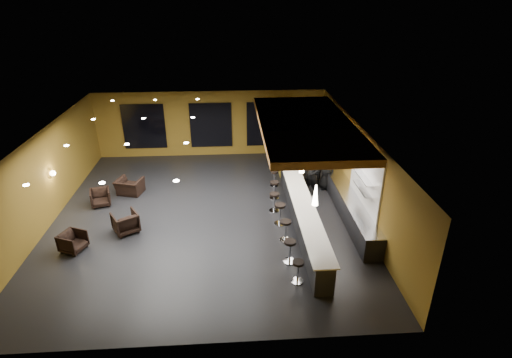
{
  "coord_description": "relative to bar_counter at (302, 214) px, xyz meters",
  "views": [
    {
      "loc": [
        1.03,
        -13.99,
        8.23
      ],
      "look_at": [
        2.0,
        0.5,
        1.3
      ],
      "focal_mm": 28.0,
      "sensor_mm": 36.0,
      "label": 1
    }
  ],
  "objects": [
    {
      "name": "pendant_2",
      "position": [
        0.0,
        3.0,
        1.85
      ],
      "size": [
        0.2,
        0.2,
        0.7
      ],
      "primitive_type": "cone",
      "color": "white",
      "rests_on": "wood_soffit"
    },
    {
      "name": "wall_left",
      "position": [
        -9.7,
        1.0,
        1.25
      ],
      "size": [
        0.1,
        13.0,
        3.5
      ],
      "primitive_type": "cube",
      "color": "brown",
      "rests_on": "floor"
    },
    {
      "name": "bar_counter",
      "position": [
        0.0,
        0.0,
        0.0
      ],
      "size": [
        0.6,
        8.0,
        1.0
      ],
      "primitive_type": "cube",
      "color": "black",
      "rests_on": "floor"
    },
    {
      "name": "wall_right",
      "position": [
        2.4,
        1.0,
        1.25
      ],
      "size": [
        0.1,
        13.0,
        3.5
      ],
      "primitive_type": "cube",
      "color": "brown",
      "rests_on": "floor"
    },
    {
      "name": "tile_backsplash",
      "position": [
        2.31,
        0.0,
        1.5
      ],
      "size": [
        0.06,
        3.2,
        2.4
      ],
      "primitive_type": "cube",
      "color": "white",
      "rests_on": "wall_right"
    },
    {
      "name": "window_center",
      "position": [
        -3.65,
        7.44,
        1.2
      ],
      "size": [
        2.2,
        0.06,
        2.4
      ],
      "primitive_type": "cube",
      "color": "black",
      "rests_on": "wall_back"
    },
    {
      "name": "bar_stool_0",
      "position": [
        -0.68,
        -3.27,
        -0.01
      ],
      "size": [
        0.39,
        0.39,
        0.76
      ],
      "rotation": [
        0.0,
        0.0,
        -0.22
      ],
      "color": "silver",
      "rests_on": "floor"
    },
    {
      "name": "prep_counter",
      "position": [
        2.0,
        0.5,
        -0.07
      ],
      "size": [
        0.7,
        6.0,
        0.86
      ],
      "primitive_type": "cube",
      "color": "black",
      "rests_on": "floor"
    },
    {
      "name": "armchair_b",
      "position": [
        -6.62,
        -0.02,
        -0.1
      ],
      "size": [
        1.17,
        1.18,
        0.79
      ],
      "primitive_type": "imported",
      "rotation": [
        0.0,
        0.0,
        3.69
      ],
      "color": "black",
      "rests_on": "floor"
    },
    {
      "name": "column",
      "position": [
        0.0,
        4.6,
        1.25
      ],
      "size": [
        0.6,
        0.6,
        3.5
      ],
      "primitive_type": "cube",
      "color": "#A48624",
      "rests_on": "floor"
    },
    {
      "name": "wall_shelf_lower",
      "position": [
        2.17,
        -0.2,
        1.1
      ],
      "size": [
        0.3,
        1.5,
        0.03
      ],
      "primitive_type": "cube",
      "color": "silver",
      "rests_on": "wall_right"
    },
    {
      "name": "bar_stool_4",
      "position": [
        -0.93,
        1.13,
        0.02
      ],
      "size": [
        0.41,
        0.41,
        0.81
      ],
      "rotation": [
        0.0,
        0.0,
        -0.04
      ],
      "color": "silver",
      "rests_on": "floor"
    },
    {
      "name": "pendant_0",
      "position": [
        0.0,
        -2.0,
        1.85
      ],
      "size": [
        0.2,
        0.2,
        0.7
      ],
      "primitive_type": "cone",
      "color": "white",
      "rests_on": "wood_soffit"
    },
    {
      "name": "armchair_d",
      "position": [
        -7.14,
        3.1,
        -0.15
      ],
      "size": [
        1.28,
        1.19,
        0.7
      ],
      "primitive_type": "imported",
      "rotation": [
        0.0,
        0.0,
        2.87
      ],
      "color": "black",
      "rests_on": "floor"
    },
    {
      "name": "wall_sconce",
      "position": [
        -9.53,
        1.5,
        1.3
      ],
      "size": [
        0.22,
        0.22,
        0.22
      ],
      "primitive_type": "sphere",
      "color": "#FFE5B2",
      "rests_on": "wall_left"
    },
    {
      "name": "staff_c",
      "position": [
        1.6,
        3.01,
        0.29
      ],
      "size": [
        0.9,
        0.74,
        1.59
      ],
      "primitive_type": "imported",
      "rotation": [
        0.0,
        0.0,
        -0.35
      ],
      "color": "black",
      "rests_on": "floor"
    },
    {
      "name": "bar_stool_6",
      "position": [
        -0.68,
        3.42,
        -0.02
      ],
      "size": [
        0.38,
        0.38,
        0.75
      ],
      "rotation": [
        0.0,
        0.0,
        -0.4
      ],
      "color": "silver",
      "rests_on": "floor"
    },
    {
      "name": "prep_top",
      "position": [
        2.0,
        0.5,
        0.39
      ],
      "size": [
        0.72,
        6.0,
        0.03
      ],
      "primitive_type": "cube",
      "color": "silver",
      "rests_on": "prep_counter"
    },
    {
      "name": "ceiling",
      "position": [
        -3.65,
        1.0,
        3.05
      ],
      "size": [
        12.0,
        13.0,
        0.1
      ],
      "primitive_type": "cube",
      "color": "black"
    },
    {
      "name": "floor",
      "position": [
        -3.65,
        1.0,
        -0.55
      ],
      "size": [
        12.0,
        13.0,
        0.1
      ],
      "primitive_type": "cube",
      "color": "black",
      "rests_on": "ground"
    },
    {
      "name": "bar_stool_2",
      "position": [
        -0.76,
        -1.01,
        0.02
      ],
      "size": [
        0.41,
        0.41,
        0.82
      ],
      "rotation": [
        0.0,
        0.0,
        0.23
      ],
      "color": "silver",
      "rests_on": "floor"
    },
    {
      "name": "armchair_a",
      "position": [
        -8.17,
        -1.09,
        -0.15
      ],
      "size": [
        0.99,
        0.98,
        0.69
      ],
      "primitive_type": "imported",
      "rotation": [
        0.0,
        0.0,
        1.18
      ],
      "color": "black",
      "rests_on": "floor"
    },
    {
      "name": "bar_stool_1",
      "position": [
        -0.78,
        -2.25,
        0.03
      ],
      "size": [
        0.42,
        0.42,
        0.82
      ],
      "rotation": [
        0.0,
        0.0,
        0.35
      ],
      "color": "silver",
      "rests_on": "floor"
    },
    {
      "name": "pendant_1",
      "position": [
        0.0,
        0.5,
        1.85
      ],
      "size": [
        0.2,
        0.2,
        0.7
      ],
      "primitive_type": "cone",
      "color": "white",
      "rests_on": "wood_soffit"
    },
    {
      "name": "bar_stool_3",
      "position": [
        -0.83,
        0.12,
        0.05
      ],
      "size": [
        0.44,
        0.44,
        0.86
      ],
      "rotation": [
        0.0,
        0.0,
        0.43
      ],
      "color": "silver",
      "rests_on": "floor"
    },
    {
      "name": "staff_a",
      "position": [
        0.84,
        2.58,
        0.4
      ],
      "size": [
        0.77,
        0.64,
        1.8
      ],
      "primitive_type": "imported",
      "rotation": [
        0.0,
        0.0,
        -0.37
      ],
      "color": "black",
      "rests_on": "floor"
    },
    {
      "name": "wood_soffit",
      "position": [
        0.35,
        2.0,
        2.86
      ],
      "size": [
        3.6,
        8.0,
        0.28
      ],
      "primitive_type": "cube",
      "color": "#A0662E",
      "rests_on": "ceiling"
    },
    {
      "name": "wall_shelf_upper",
      "position": [
        2.17,
        -0.2,
        1.55
      ],
      "size": [
        0.3,
        1.5,
        0.03
      ],
      "primitive_type": "cube",
      "color": "silver",
      "rests_on": "wall_right"
    },
    {
      "name": "staff_b",
      "position": [
        1.31,
        3.31,
        0.31
      ],
      "size": [
        0.83,
        0.67,
        1.62
      ],
      "primitive_type": "imported",
      "rotation": [
        0.0,
        0.0,
        -0.08
      ],
      "color": "black",
      "rests_on": "floor"
    },
    {
      "name": "wall_front",
      "position": [
        -3.65,
        -5.55,
        1.25
      ],
      "size": [
        12.0,
        0.1,
        3.5
      ],
      "primitive_type": "cube",
      "color": "brown",
      "rests_on": "floor"
    },
    {
      "name": "armchair_c",
      "position": [
        -8.13,
        2.12,
        -0.14
      ],
      "size": [
        0.95,
        0.96,
        0.71
      ],
      "primitive_type": "imported",
      "rotation": [
        0.0,
        0.0,
        0.29
      ],
      "color": "black",
      "rests_on": "floor"
    },
    {
      "name": "wall_back",
      "position": [
        -3.65,
        7.55,
        1.25
      ],
      "size": [
        12.0,
        0.1,
        3.5
      ],
      "primitive_type": "cube",
      "color": "brown",
      "rests_on": "floor"
    },
    {
      "name": "bar_stool_5",
      "position": [
        -0.8,
        2.22,
        0.01
      ],
      "size": [
        0.4,
        0.4,
        0.8
      ],
      "rotation": [
        0.0,
        0.0,
        0.21
      ],
      "color": "silver",
      "rests_on": "floor"
    },
    {
      "name": "window_right",
      "position": [
        -0.65,
        7.44,
        1.2
      ],
      "size": [
        2.2,
        0.06,
        2.4
      ],
      "primitive_type": "cube",
      "color": "black",
      "rests_on": "wall_back"
    },
    {
      "name": "window_left",
      "position": [
        -7.15,
        7.44,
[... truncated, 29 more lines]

